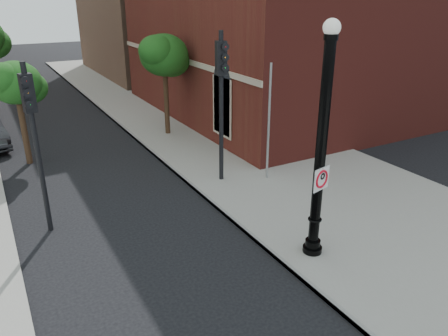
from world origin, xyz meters
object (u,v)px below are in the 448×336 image
traffic_signal_right (221,84)px  traffic_signal_left (33,122)px  lamppost (320,158)px  no_parking_sign (322,179)px

traffic_signal_right → traffic_signal_left: bearing=-163.7°
lamppost → no_parking_sign: bearing=-103.8°
traffic_signal_left → traffic_signal_right: size_ratio=0.91×
no_parking_sign → traffic_signal_right: bearing=72.7°
lamppost → traffic_signal_right: bearing=87.4°
lamppost → no_parking_sign: 0.52m
lamppost → traffic_signal_right: 5.60m
traffic_signal_left → no_parking_sign: bearing=-49.6°
no_parking_sign → traffic_signal_left: bearing=125.2°
no_parking_sign → traffic_signal_right: 5.85m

